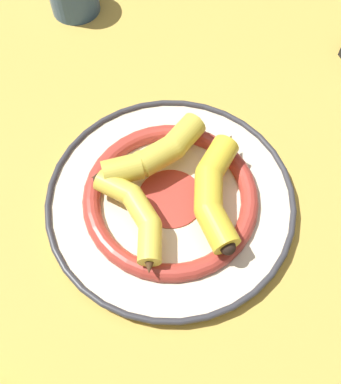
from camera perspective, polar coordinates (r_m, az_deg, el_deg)
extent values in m
plane|color=gold|center=(0.67, -0.67, 0.53)|extent=(2.80, 2.80, 0.00)
cylinder|color=beige|center=(0.65, 0.00, -1.17)|extent=(0.35, 0.35, 0.02)
torus|color=#AD382D|center=(0.64, 0.00, -0.67)|extent=(0.25, 0.25, 0.03)
cylinder|color=#AD382D|center=(0.64, 0.00, -0.80)|extent=(0.09, 0.09, 0.00)
torus|color=#333338|center=(0.64, 0.00, -0.76)|extent=(0.36, 0.36, 0.01)
cylinder|color=yellow|center=(0.58, -2.64, -6.55)|extent=(0.05, 0.06, 0.03)
cylinder|color=yellow|center=(0.60, -3.80, -2.26)|extent=(0.06, 0.06, 0.03)
cylinder|color=yellow|center=(0.62, -7.02, 0.63)|extent=(0.06, 0.04, 0.03)
sphere|color=yellow|center=(0.59, -2.58, -4.21)|extent=(0.03, 0.03, 0.03)
sphere|color=yellow|center=(0.61, -4.97, -0.39)|extent=(0.03, 0.03, 0.03)
cone|color=#472D19|center=(0.57, -2.71, -8.96)|extent=(0.03, 0.03, 0.02)
sphere|color=black|center=(0.63, -9.02, 1.61)|extent=(0.02, 0.02, 0.02)
cylinder|color=gold|center=(0.63, -6.13, 2.79)|extent=(0.07, 0.06, 0.04)
cylinder|color=gold|center=(0.64, -1.68, 4.56)|extent=(0.06, 0.07, 0.04)
cylinder|color=gold|center=(0.66, 1.76, 7.26)|extent=(0.05, 0.06, 0.04)
sphere|color=gold|center=(0.63, -3.74, 3.38)|extent=(0.04, 0.04, 0.04)
sphere|color=gold|center=(0.65, 0.33, 5.71)|extent=(0.04, 0.04, 0.04)
cone|color=#472D19|center=(0.63, -8.54, 2.18)|extent=(0.04, 0.04, 0.03)
sphere|color=black|center=(0.67, 3.15, 8.75)|extent=(0.02, 0.02, 0.02)
cylinder|color=yellow|center=(0.64, 6.03, 4.24)|extent=(0.05, 0.06, 0.04)
cylinder|color=yellow|center=(0.61, 4.86, 0.06)|extent=(0.05, 0.06, 0.04)
cylinder|color=yellow|center=(0.59, 6.02, -4.60)|extent=(0.07, 0.07, 0.04)
sphere|color=yellow|center=(0.62, 4.89, 2.34)|extent=(0.04, 0.04, 0.04)
sphere|color=yellow|center=(0.60, 4.83, -2.32)|extent=(0.04, 0.04, 0.04)
cone|color=#472D19|center=(0.65, 7.13, 6.05)|extent=(0.04, 0.04, 0.03)
sphere|color=black|center=(0.58, 7.26, -6.95)|extent=(0.02, 0.02, 0.02)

